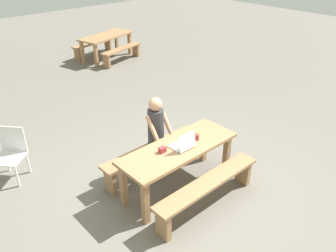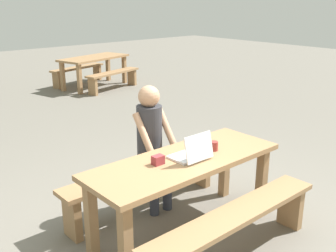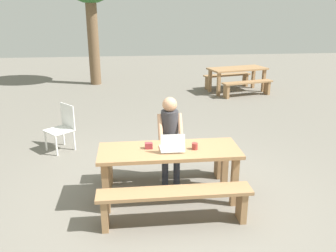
{
  "view_description": "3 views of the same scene",
  "coord_description": "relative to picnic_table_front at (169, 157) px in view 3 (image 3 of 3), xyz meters",
  "views": [
    {
      "loc": [
        -3.07,
        -3.13,
        3.57
      ],
      "look_at": [
        0.01,
        0.25,
        1.02
      ],
      "focal_mm": 36.8,
      "sensor_mm": 36.0,
      "label": 1
    },
    {
      "loc": [
        -2.38,
        -2.48,
        2.19
      ],
      "look_at": [
        0.01,
        0.25,
        1.02
      ],
      "focal_mm": 42.87,
      "sensor_mm": 36.0,
      "label": 2
    },
    {
      "loc": [
        -0.5,
        -4.47,
        2.65
      ],
      "look_at": [
        0.01,
        0.25,
        1.02
      ],
      "focal_mm": 37.95,
      "sensor_mm": 36.0,
      "label": 3
    }
  ],
  "objects": [
    {
      "name": "plastic_chair",
      "position": [
        -1.8,
        2.07,
        -0.19
      ],
      "size": [
        0.62,
        0.62,
        0.87
      ],
      "rotation": [
        0.0,
        0.0,
        5.43
      ],
      "color": "white",
      "rests_on": "ground"
    },
    {
      "name": "picnic_table_front",
      "position": [
        0.0,
        0.0,
        0.0
      ],
      "size": [
        1.94,
        0.71,
        0.77
      ],
      "color": "#9E754C",
      "rests_on": "ground"
    },
    {
      "name": "bench_near",
      "position": [
        0.0,
        -0.62,
        -0.29
      ],
      "size": [
        1.93,
        0.3,
        0.47
      ],
      "color": "#9E754C",
      "rests_on": "ground"
    },
    {
      "name": "coffee_mug",
      "position": [
        0.35,
        -0.04,
        0.17
      ],
      "size": [
        0.08,
        0.08,
        0.09
      ],
      "color": "#99332D",
      "rests_on": "picnic_table_front"
    },
    {
      "name": "ground_plane",
      "position": [
        0.0,
        0.0,
        -0.65
      ],
      "size": [
        30.0,
        30.0,
        0.0
      ],
      "primitive_type": "plane",
      "color": "slate"
    },
    {
      "name": "bench_mid_north",
      "position": [
        2.72,
        6.94,
        -0.31
      ],
      "size": [
        1.65,
        0.69,
        0.45
      ],
      "rotation": [
        0.0,
        0.0,
        0.25
      ],
      "color": "#9E754C",
      "rests_on": "ground"
    },
    {
      "name": "small_pouch",
      "position": [
        -0.28,
        0.06,
        0.16
      ],
      "size": [
        0.1,
        0.07,
        0.08
      ],
      "color": "#993338",
      "rests_on": "picnic_table_front"
    },
    {
      "name": "picnic_table_mid",
      "position": [
        2.87,
        6.34,
        -0.01
      ],
      "size": [
        1.94,
        1.2,
        0.76
      ],
      "rotation": [
        0.0,
        0.0,
        0.25
      ],
      "color": "#9E754C",
      "rests_on": "ground"
    },
    {
      "name": "person_seated",
      "position": [
        0.08,
        0.58,
        0.14
      ],
      "size": [
        0.37,
        0.39,
        1.35
      ],
      "color": "#333847",
      "rests_on": "ground"
    },
    {
      "name": "laptop",
      "position": [
        0.03,
        -0.06,
        0.19
      ],
      "size": [
        0.32,
        0.31,
        0.26
      ],
      "rotation": [
        0.0,
        0.0,
        3.14
      ],
      "color": "white",
      "rests_on": "picnic_table_front"
    },
    {
      "name": "bench_far",
      "position": [
        0.0,
        0.62,
        -0.29
      ],
      "size": [
        1.93,
        0.3,
        0.47
      ],
      "color": "#9E754C",
      "rests_on": "ground"
    },
    {
      "name": "bench_mid_south",
      "position": [
        3.02,
        5.73,
        -0.31
      ],
      "size": [
        1.65,
        0.69,
        0.45
      ],
      "rotation": [
        0.0,
        0.0,
        0.25
      ],
      "color": "#9E754C",
      "rests_on": "ground"
    }
  ]
}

